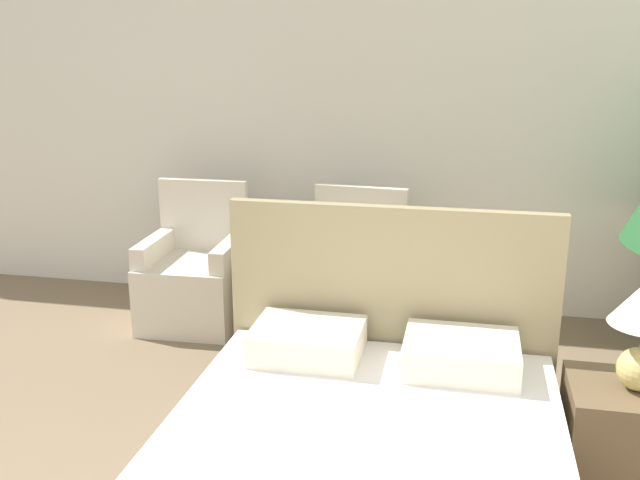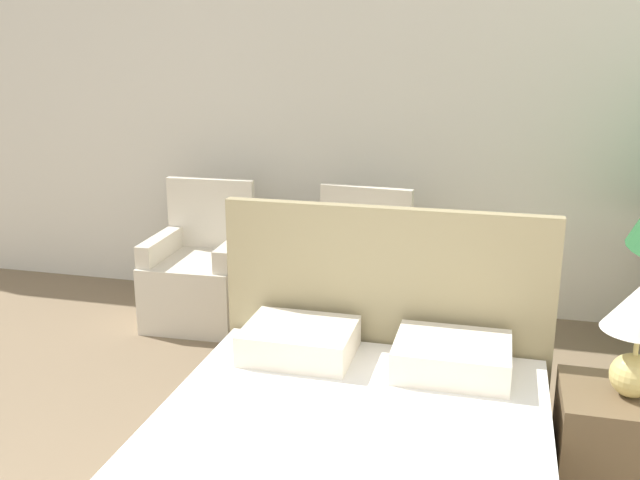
# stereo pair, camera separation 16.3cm
# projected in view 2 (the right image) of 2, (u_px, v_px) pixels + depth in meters

# --- Properties ---
(wall_back) EXTENTS (10.00, 0.06, 2.90)m
(wall_back) POSITION_uv_depth(u_px,v_px,m) (387.00, 102.00, 4.86)
(wall_back) COLOR silver
(wall_back) RESTS_ON ground_plane
(armchair_near_window_left) EXTENTS (0.65, 0.66, 0.94)m
(armchair_near_window_left) POSITION_uv_depth(u_px,v_px,m) (200.00, 280.00, 4.84)
(armchair_near_window_left) COLOR beige
(armchair_near_window_left) RESTS_ON ground_plane
(armchair_near_window_right) EXTENTS (0.68, 0.69, 0.94)m
(armchair_near_window_right) POSITION_uv_depth(u_px,v_px,m) (353.00, 294.00, 4.59)
(armchair_near_window_right) COLOR beige
(armchair_near_window_right) RESTS_ON ground_plane
(nightstand) EXTENTS (0.50, 0.44, 0.49)m
(nightstand) POSITION_uv_depth(u_px,v_px,m) (619.00, 447.00, 2.95)
(nightstand) COLOR brown
(nightstand) RESTS_ON ground_plane
(table_lamp) EXTENTS (0.29, 0.29, 0.48)m
(table_lamp) POSITION_uv_depth(u_px,v_px,m) (639.00, 324.00, 2.79)
(table_lamp) COLOR tan
(table_lamp) RESTS_ON nightstand
(side_table) EXTENTS (0.30, 0.30, 0.49)m
(side_table) POSITION_uv_depth(u_px,v_px,m) (271.00, 297.00, 4.66)
(side_table) COLOR brown
(side_table) RESTS_ON ground_plane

